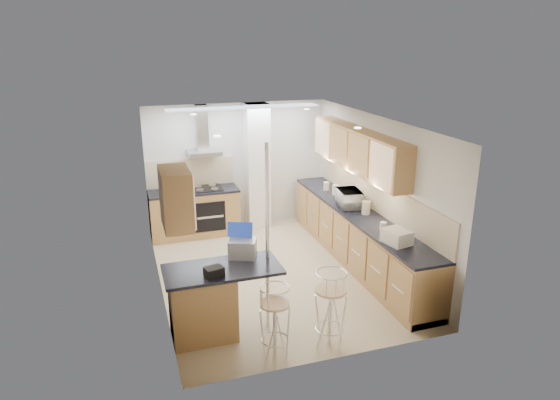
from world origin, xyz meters
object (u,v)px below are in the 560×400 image
object	(u,v)px
bar_stool_near	(275,321)
bar_stool_end	(330,309)
microwave	(349,199)
laptop	(243,248)
bread_bin	(397,237)

from	to	relation	value
bar_stool_near	bar_stool_end	world-z (taller)	bar_stool_end
bar_stool_end	microwave	bearing A→B (deg)	-23.33
bar_stool_near	laptop	bearing A→B (deg)	88.48
laptop	bar_stool_end	world-z (taller)	laptop
laptop	bar_stool_end	distance (m)	1.38
microwave	laptop	size ratio (longest dim) A/B	1.50
microwave	laptop	bearing A→B (deg)	130.35
bar_stool_end	bread_bin	distance (m)	1.58
bar_stool_near	bread_bin	world-z (taller)	bread_bin
bar_stool_end	bread_bin	size ratio (longest dim) A/B	2.66
bar_stool_end	bar_stool_near	bearing A→B (deg)	96.64
bar_stool_end	bread_bin	bearing A→B (deg)	-54.94
laptop	bar_stool_near	bearing A→B (deg)	-57.61
microwave	bread_bin	distance (m)	1.67
bread_bin	microwave	bearing A→B (deg)	75.82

